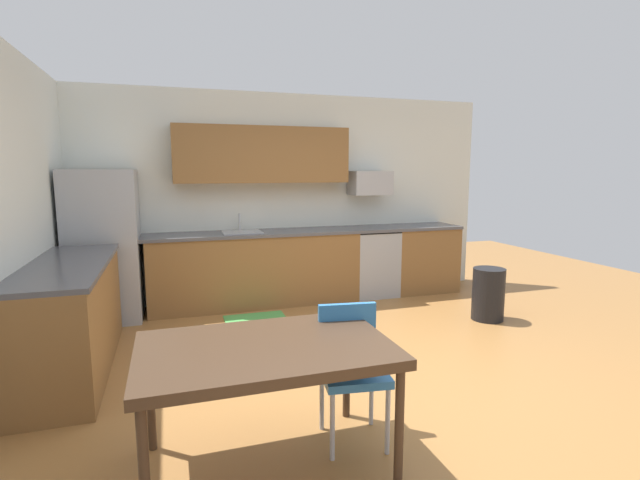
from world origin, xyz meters
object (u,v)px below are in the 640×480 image
Objects in this scene: oven_range at (372,262)px; chair_near_table at (351,361)px; dining_table at (266,355)px; refrigerator at (104,246)px; microwave at (370,183)px; trash_bin at (488,294)px.

chair_near_table is at bearing -116.29° from oven_range.
oven_range is 0.65× the size of dining_table.
refrigerator is 3.42m from microwave.
refrigerator reaches higher than microwave.
chair_near_table is at bearing -60.07° from refrigerator.
chair_near_table is at bearing -115.59° from microwave.
trash_bin is at bearing -60.30° from oven_range.
microwave is 2.13m from trash_bin.
microwave is 0.90× the size of trash_bin.
oven_range is 3.54m from chair_near_table.
dining_table is at bearing -164.58° from chair_near_table.
oven_range is 1.08m from microwave.
dining_table is at bearing -147.39° from trash_bin.
oven_range reaches higher than dining_table.
dining_table is at bearing -69.73° from refrigerator.
dining_table is (-2.15, -3.43, -0.85)m from microwave.
refrigerator is 3.37m from oven_range.
microwave is at bearing 64.41° from chair_near_table.
oven_range is at bearing 63.71° from chair_near_table.
microwave is at bearing 90.00° from oven_range.
trash_bin is at bearing 32.61° from dining_table.
dining_table is 0.63m from chair_near_table.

